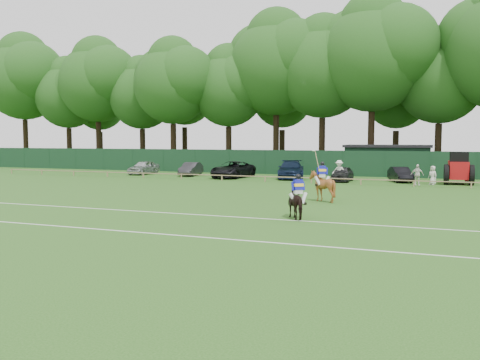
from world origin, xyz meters
The scene contains 20 objects.
ground centered at (0.00, 0.00, 0.00)m, with size 160.00×160.00×0.00m, color #1E4C14.
horse_dark centered at (4.67, -0.41, 0.73)m, with size 0.79×1.72×1.46m, color black.
horse_chestnut centered at (4.36, 6.31, 0.90)m, with size 1.46×1.64×1.80m, color brown.
sedan_silver centered at (-17.55, 22.18, 0.71)m, with size 1.67×4.16×1.42m, color #B3B6B8.
sedan_grey centered at (-12.11, 22.13, 0.66)m, with size 1.40×4.00×1.32m, color #2C2C2F.
suv_black centered at (-7.28, 21.30, 0.76)m, with size 2.53×5.49×1.53m, color black.
sedan_navy centered at (-1.92, 22.27, 0.82)m, with size 2.29×5.64×1.64m, color #0F1B31.
hatch_grey centered at (3.05, 20.84, 0.65)m, with size 1.53×3.80×1.30m, color #2B2B2D.
estate_black centered at (7.73, 22.19, 0.63)m, with size 1.33×3.82×1.26m, color black.
spectator_left centered at (2.86, 20.29, 0.92)m, with size 1.19×0.68×1.84m, color silver.
spectator_mid centered at (9.17, 19.21, 0.83)m, with size 0.97×0.41×1.66m, color silver.
spectator_right centered at (10.30, 20.14, 0.76)m, with size 0.74×0.48×1.51m, color silver.
rider_dark centered at (4.68, -0.42, 1.41)m, with size 0.84×0.67×1.41m.
rider_chestnut centered at (4.36, 6.30, 1.69)m, with size 0.98×0.51×2.05m.
pitch_lines centered at (0.00, -3.50, 0.01)m, with size 60.00×5.10×0.01m.
pitch_rail centered at (0.00, 18.00, 0.45)m, with size 62.10×0.10×0.50m.
perimeter_fence centered at (0.00, 27.00, 1.25)m, with size 92.08×0.08×2.50m.
utility_shed centered at (6.00, 30.00, 1.54)m, with size 8.40×4.40×3.04m.
tree_row centered at (2.00, 35.00, 0.00)m, with size 96.00×12.00×21.00m, color #26561C, non-canonical shape.
tractor centered at (12.21, 21.33, 1.23)m, with size 2.24×3.18×2.61m.
Camera 1 is at (10.50, -22.88, 3.66)m, focal length 38.00 mm.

